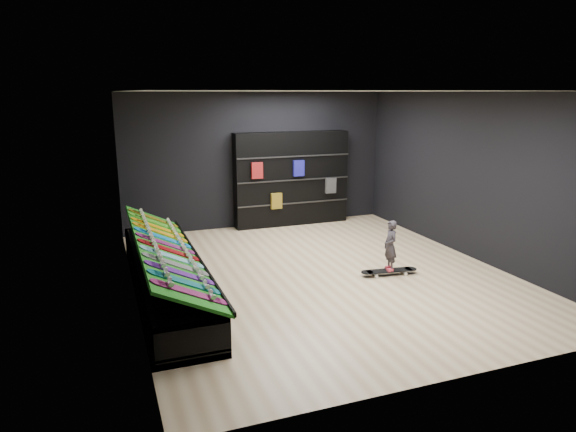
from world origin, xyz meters
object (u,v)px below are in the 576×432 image
object	(u,v)px
back_shelving	(291,179)
floor_skateboard	(389,273)
display_rack	(166,278)
child	(390,255)

from	to	relation	value
back_shelving	floor_skateboard	xyz separation A→B (m)	(0.32, -3.78, -1.02)
display_rack	floor_skateboard	distance (m)	3.65
back_shelving	child	world-z (taller)	back_shelving
back_shelving	child	bearing A→B (deg)	-85.22
floor_skateboard	child	distance (m)	0.30
display_rack	floor_skateboard	bearing A→B (deg)	-7.33
child	display_rack	bearing A→B (deg)	-90.55
back_shelving	floor_skateboard	bearing A→B (deg)	-85.22
display_rack	back_shelving	distance (m)	4.75
display_rack	child	distance (m)	3.64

